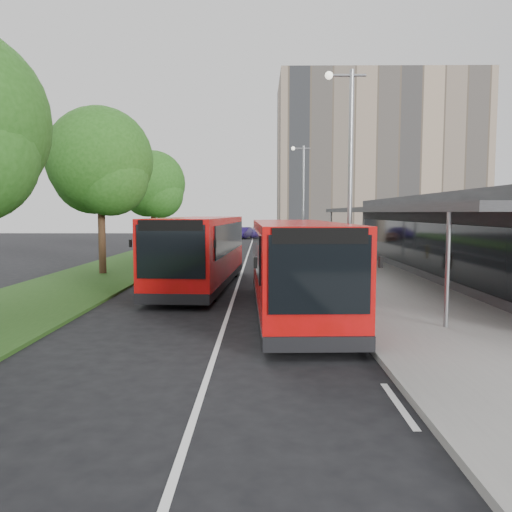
# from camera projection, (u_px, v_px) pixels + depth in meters

# --- Properties ---
(ground) EXTENTS (120.00, 120.00, 0.00)m
(ground) POSITION_uv_depth(u_px,v_px,m) (229.00, 310.00, 16.20)
(ground) COLOR black
(ground) RESTS_ON ground
(pavement) EXTENTS (5.00, 80.00, 0.15)m
(pavement) POSITION_uv_depth(u_px,v_px,m) (330.00, 255.00, 36.05)
(pavement) COLOR gray
(pavement) RESTS_ON ground
(grass_verge) EXTENTS (5.00, 80.00, 0.10)m
(grass_verge) POSITION_uv_depth(u_px,v_px,m) (151.00, 255.00, 36.20)
(grass_verge) COLOR #1D3F14
(grass_verge) RESTS_ON ground
(lane_centre_line) EXTENTS (0.12, 70.00, 0.01)m
(lane_centre_line) POSITION_uv_depth(u_px,v_px,m) (245.00, 263.00, 31.15)
(lane_centre_line) COLOR silver
(lane_centre_line) RESTS_ON ground
(kerb_dashes) EXTENTS (0.12, 56.00, 0.01)m
(kerb_dashes) POSITION_uv_depth(u_px,v_px,m) (294.00, 257.00, 35.09)
(kerb_dashes) COLOR silver
(kerb_dashes) RESTS_ON ground
(office_block) EXTENTS (22.00, 12.00, 18.00)m
(office_block) POSITION_uv_depth(u_px,v_px,m) (375.00, 161.00, 57.10)
(office_block) COLOR tan
(office_block) RESTS_ON ground
(station_building) EXTENTS (7.70, 26.00, 4.00)m
(station_building) POSITION_uv_depth(u_px,v_px,m) (466.00, 236.00, 23.87)
(station_building) COLOR #2A292C
(station_building) RESTS_ON ground
(tree_mid) EXTENTS (5.22, 5.22, 8.39)m
(tree_mid) POSITION_uv_depth(u_px,v_px,m) (100.00, 167.00, 24.83)
(tree_mid) COLOR #362115
(tree_mid) RESTS_ON ground
(tree_far) EXTENTS (4.80, 4.80, 7.71)m
(tree_far) POSITION_uv_depth(u_px,v_px,m) (153.00, 188.00, 36.82)
(tree_far) COLOR #362115
(tree_far) RESTS_ON ground
(lamp_post_near) EXTENTS (1.44, 0.28, 8.00)m
(lamp_post_near) POSITION_uv_depth(u_px,v_px,m) (348.00, 169.00, 17.74)
(lamp_post_near) COLOR gray
(lamp_post_near) RESTS_ON pavement
(lamp_post_far) EXTENTS (1.44, 0.28, 8.00)m
(lamp_post_far) POSITION_uv_depth(u_px,v_px,m) (302.00, 192.00, 37.66)
(lamp_post_far) COLOR gray
(lamp_post_far) RESTS_ON pavement
(bus_main) EXTENTS (2.94, 10.22, 2.87)m
(bus_main) POSITION_uv_depth(u_px,v_px,m) (295.00, 267.00, 15.44)
(bus_main) COLOR red
(bus_main) RESTS_ON ground
(bus_second) EXTENTS (3.27, 10.56, 2.95)m
(bus_second) POSITION_uv_depth(u_px,v_px,m) (201.00, 252.00, 20.96)
(bus_second) COLOR red
(bus_second) RESTS_ON ground
(litter_bin) EXTENTS (0.50, 0.50, 0.80)m
(litter_bin) POSITION_uv_depth(u_px,v_px,m) (349.00, 261.00, 26.98)
(litter_bin) COLOR #382517
(litter_bin) RESTS_ON pavement
(bollard) EXTENTS (0.15, 0.15, 0.87)m
(bollard) POSITION_uv_depth(u_px,v_px,m) (319.00, 251.00, 33.11)
(bollard) COLOR #EAB00C
(bollard) RESTS_ON pavement
(car_near) EXTENTS (2.41, 3.30, 1.04)m
(car_near) POSITION_uv_depth(u_px,v_px,m) (265.00, 236.00, 55.28)
(car_near) COLOR #5A190C
(car_near) RESTS_ON ground
(car_far) EXTENTS (2.55, 4.38, 1.37)m
(car_far) POSITION_uv_depth(u_px,v_px,m) (244.00, 233.00, 61.06)
(car_far) COLOR navy
(car_far) RESTS_ON ground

